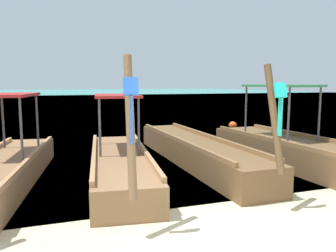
{
  "coord_description": "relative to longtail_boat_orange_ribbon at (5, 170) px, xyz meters",
  "views": [
    {
      "loc": [
        -2.45,
        -3.14,
        2.09
      ],
      "look_at": [
        0.0,
        3.95,
        1.14
      ],
      "focal_mm": 35.82,
      "sensor_mm": 36.0,
      "label": 1
    }
  ],
  "objects": [
    {
      "name": "longtail_boat_turquoise_ribbon",
      "position": [
        4.48,
        0.55,
        -0.01
      ],
      "size": [
        1.08,
        6.83,
        2.43
      ],
      "color": "brown",
      "rests_on": "ground"
    },
    {
      "name": "longtail_boat_orange_ribbon",
      "position": [
        0.0,
        0.0,
        0.0
      ],
      "size": [
        1.91,
        5.98,
        2.29
      ],
      "color": "olive",
      "rests_on": "ground"
    },
    {
      "name": "longtail_boat_blue_ribbon",
      "position": [
        2.34,
        -0.2,
        0.0
      ],
      "size": [
        1.83,
        5.62,
        2.51
      ],
      "color": "olive",
      "rests_on": "ground"
    },
    {
      "name": "mooring_buoy_near",
      "position": [
        8.7,
        5.91,
        -0.14
      ],
      "size": [
        0.37,
        0.37,
        0.37
      ],
      "color": "#EA5119",
      "rests_on": "sea_water"
    },
    {
      "name": "longtail_boat_yellow_ribbon",
      "position": [
        6.79,
        -0.65,
        0.05
      ],
      "size": [
        1.6,
        6.41,
        2.68
      ],
      "color": "brown",
      "rests_on": "ground"
    },
    {
      "name": "sea_water",
      "position": [
        3.43,
        57.69,
        -0.33
      ],
      "size": [
        120.0,
        120.0,
        0.0
      ],
      "primitive_type": "plane",
      "color": "#2DB29E",
      "rests_on": "ground"
    }
  ]
}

